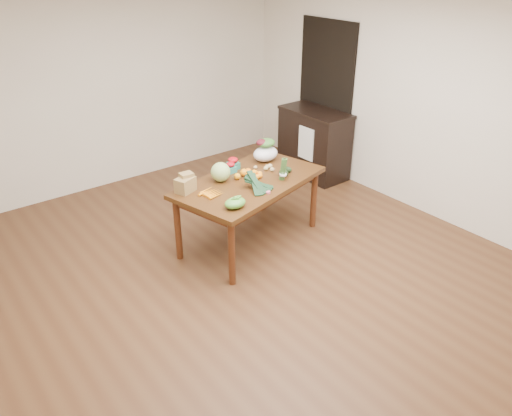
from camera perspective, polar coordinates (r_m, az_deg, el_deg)
floor at (r=5.06m, az=-0.03°, el=-7.77°), size 6.00×6.00×0.00m
room_walls at (r=4.41m, az=-0.04°, el=6.65°), size 5.02×6.02×2.70m
dining_table at (r=5.43m, az=-0.74°, el=-0.40°), size 1.78×1.25×0.75m
doorway_dark at (r=7.22m, az=7.89°, el=12.35°), size 0.02×1.00×2.10m
cabinet at (r=7.16m, az=6.66°, el=7.40°), size 0.52×1.02×0.94m
dish_towel at (r=6.89m, az=5.72°, el=7.34°), size 0.02×0.28×0.45m
paper_bag at (r=5.03m, az=-8.09°, el=2.80°), size 0.30×0.27×0.18m
cabbage at (r=5.22m, az=-4.07°, el=4.13°), size 0.21×0.21×0.21m
strawberry_basket_a at (r=5.45m, az=-2.92°, el=4.57°), size 0.12×0.12×0.09m
strawberry_basket_b at (r=5.53m, az=-2.64°, el=5.02°), size 0.14×0.14×0.11m
orange_a at (r=5.27m, az=-2.14°, el=3.64°), size 0.07×0.07×0.07m
orange_b at (r=5.34m, az=-1.38°, el=4.07°), size 0.08×0.08×0.08m
orange_c at (r=5.36m, az=-0.91°, el=4.14°), size 0.08×0.08×0.08m
mandarin_cluster at (r=5.31m, az=-0.21°, el=3.96°), size 0.22×0.22×0.09m
carrots at (r=4.98m, az=-5.13°, el=1.75°), size 0.27×0.26×0.03m
snap_pea_bag at (r=4.69m, az=-2.40°, el=0.59°), size 0.22×0.16×0.10m
kale_bunch at (r=5.01m, az=0.48°, el=2.85°), size 0.41×0.46×0.16m
asparagus_bundle at (r=5.23m, az=3.12°, el=4.46°), size 0.11×0.13×0.26m
potato_a at (r=5.50m, az=1.13°, el=4.56°), size 0.06×0.05×0.05m
potato_b at (r=5.47m, az=1.85°, el=4.42°), size 0.05×0.05×0.05m
potato_c at (r=5.55m, az=1.30°, el=4.77°), size 0.05×0.05×0.05m
potato_d at (r=5.53m, az=-0.07°, el=4.67°), size 0.05×0.04×0.04m
potato_e at (r=5.55m, az=1.60°, el=4.81°), size 0.06×0.05×0.05m
avocado_a at (r=5.36m, az=3.17°, el=4.05°), size 0.11×0.13×0.08m
avocado_b at (r=5.45m, az=3.64°, el=4.42°), size 0.09×0.11×0.07m
salad_bag at (r=5.72m, az=1.09°, el=6.53°), size 0.35×0.30×0.24m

